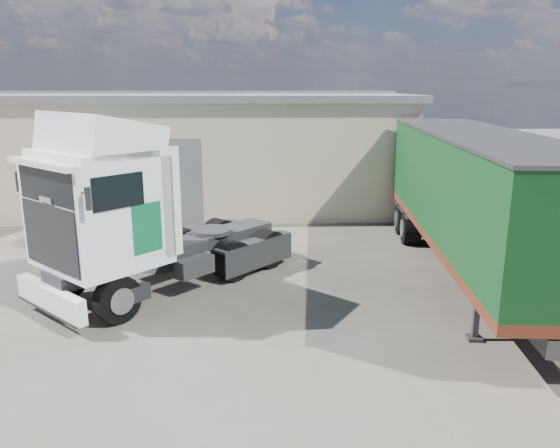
{
  "coord_description": "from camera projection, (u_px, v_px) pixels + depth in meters",
  "views": [
    {
      "loc": [
        2.31,
        -12.36,
        5.71
      ],
      "look_at": [
        2.92,
        3.0,
        1.79
      ],
      "focal_mm": 35.0,
      "sensor_mm": 36.0,
      "label": 1
    }
  ],
  "objects": [
    {
      "name": "tractor_unit",
      "position": [
        132.0,
        221.0,
        14.8
      ],
      "size": [
        7.18,
        7.39,
        5.09
      ],
      "rotation": [
        0.0,
        0.0,
        -0.75
      ],
      "color": "black",
      "rests_on": "ground"
    },
    {
      "name": "warehouse",
      "position": [
        96.0,
        146.0,
        27.89
      ],
      "size": [
        30.6,
        12.6,
        5.42
      ],
      "color": "beige",
      "rests_on": "ground"
    },
    {
      "name": "brick_boundary_wall",
      "position": [
        520.0,
        215.0,
        19.23
      ],
      "size": [
        0.35,
        26.0,
        2.5
      ],
      "primitive_type": "cube",
      "color": "maroon",
      "rests_on": "ground"
    },
    {
      "name": "panel_van",
      "position": [
        79.0,
        215.0,
        20.81
      ],
      "size": [
        2.47,
        4.44,
        1.72
      ],
      "rotation": [
        0.0,
        0.0,
        -0.19
      ],
      "color": "black",
      "rests_on": "ground"
    },
    {
      "name": "gravel_heap",
      "position": [
        114.0,
        248.0,
        18.37
      ],
      "size": [
        4.87,
        4.21,
        0.86
      ],
      "rotation": [
        0.0,
        0.0,
        0.02
      ],
      "color": "#20242B",
      "rests_on": "ground"
    },
    {
      "name": "ground",
      "position": [
        166.0,
        326.0,
        13.29
      ],
      "size": [
        120.0,
        120.0,
        0.0
      ],
      "primitive_type": "plane",
      "color": "black",
      "rests_on": "ground"
    },
    {
      "name": "box_trailer",
      "position": [
        474.0,
        191.0,
        16.03
      ],
      "size": [
        4.06,
        13.44,
        4.4
      ],
      "rotation": [
        0.0,
        0.0,
        -0.1
      ],
      "color": "#2D2D30",
      "rests_on": "ground"
    }
  ]
}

